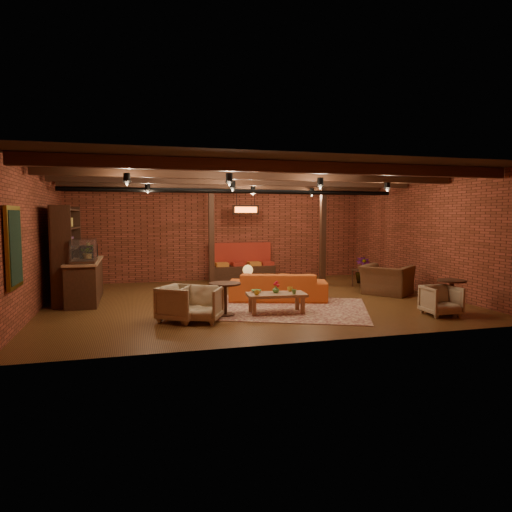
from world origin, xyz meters
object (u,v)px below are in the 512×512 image
object	(u,v)px
sofa	(278,286)
round_table_right	(451,291)
coffee_table	(276,295)
armchair_right	(387,275)
round_table_left	(225,293)
side_table_lamp	(248,273)
plant_tall	(363,244)
armchair_a	(181,302)
armchair_b	(201,302)
side_table_book	(362,271)
armchair_far	(441,299)

from	to	relation	value
sofa	round_table_right	world-z (taller)	round_table_right
coffee_table	armchair_right	xyz separation A→B (m)	(3.67, 1.51, 0.14)
round_table_left	armchair_right	bearing A→B (deg)	16.88
side_table_lamp	plant_tall	size ratio (longest dim) A/B	0.34
round_table_left	armchair_a	size ratio (longest dim) A/B	0.88
round_table_left	plant_tall	xyz separation A→B (m)	(5.20, 3.55, 0.77)
sofa	side_table_lamp	bearing A→B (deg)	-29.54
armchair_a	round_table_left	bearing A→B (deg)	-37.45
coffee_table	round_table_right	xyz separation A→B (m)	(3.82, -0.94, 0.09)
coffee_table	armchair_right	size ratio (longest dim) A/B	1.09
armchair_b	side_table_book	bearing A→B (deg)	56.10
armchair_right	plant_tall	world-z (taller)	plant_tall
round_table_left	plant_tall	world-z (taller)	plant_tall
coffee_table	armchair_a	distance (m)	2.11
coffee_table	round_table_left	xyz separation A→B (m)	(-1.13, 0.05, 0.09)
armchair_b	round_table_right	bearing A→B (deg)	18.90
side_table_lamp	round_table_left	world-z (taller)	side_table_lamp
armchair_b	round_table_right	size ratio (longest dim) A/B	1.08
round_table_left	armchair_b	world-z (taller)	armchair_b
armchair_b	round_table_right	world-z (taller)	armchair_b
side_table_book	round_table_right	bearing A→B (deg)	-87.70
side_table_book	armchair_far	bearing A→B (deg)	-93.79
sofa	armchair_a	world-z (taller)	armchair_a
round_table_left	plant_tall	bearing A→B (deg)	34.31
round_table_left	side_table_book	size ratio (longest dim) A/B	1.23
armchair_a	armchair_far	distance (m)	5.57
sofa	armchair_b	size ratio (longest dim) A/B	3.12
armchair_right	side_table_book	size ratio (longest dim) A/B	2.12
coffee_table	armchair_b	bearing A→B (deg)	-167.53
round_table_left	armchair_far	world-z (taller)	round_table_left
armchair_b	armchair_far	world-z (taller)	armchair_b
round_table_left	armchair_a	bearing A→B (deg)	-164.11
round_table_left	armchair_far	bearing A→B (deg)	-14.74
armchair_b	side_table_book	world-z (taller)	armchair_b
side_table_lamp	round_table_left	distance (m)	2.32
armchair_b	plant_tall	size ratio (longest dim) A/B	0.32
side_table_lamp	armchair_right	xyz separation A→B (m)	(3.77, -0.61, -0.12)
sofa	armchair_b	distance (m)	2.88
side_table_lamp	armchair_far	world-z (taller)	side_table_lamp
coffee_table	armchair_b	xyz separation A→B (m)	(-1.71, -0.38, -0.00)
sofa	side_table_lamp	size ratio (longest dim) A/B	2.85
side_table_book	round_table_left	bearing A→B (deg)	-149.21
coffee_table	armchair_b	size ratio (longest dim) A/B	1.71
armchair_a	armchair_b	bearing A→B (deg)	-74.04
round_table_left	armchair_b	bearing A→B (deg)	-143.48
sofa	round_table_right	xyz separation A→B (m)	(3.30, -2.38, 0.13)
armchair_b	side_table_book	xyz separation A→B (m)	(5.37, 3.28, 0.10)
armchair_b	armchair_far	size ratio (longest dim) A/B	1.11
side_table_book	plant_tall	world-z (taller)	plant_tall
armchair_far	side_table_book	bearing A→B (deg)	90.02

